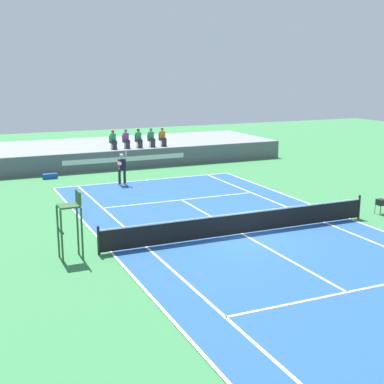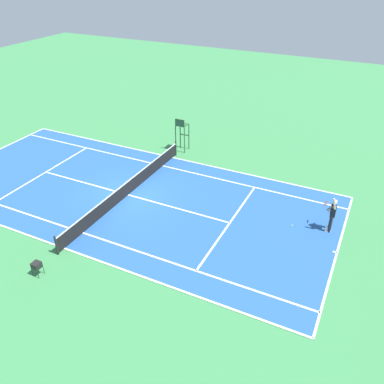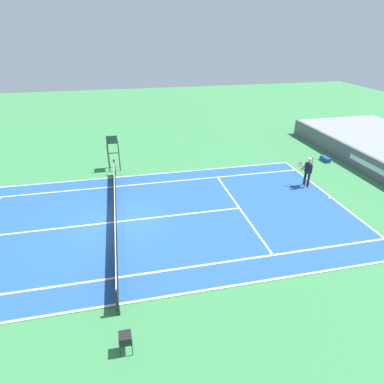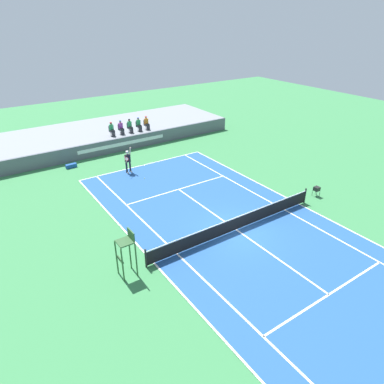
{
  "view_description": "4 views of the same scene",
  "coord_description": "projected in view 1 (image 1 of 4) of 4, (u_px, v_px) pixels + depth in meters",
  "views": [
    {
      "loc": [
        -10.4,
        -18.32,
        6.58
      ],
      "look_at": [
        -0.5,
        3.93,
        1.0
      ],
      "focal_mm": 50.51,
      "sensor_mm": 36.0,
      "label": 1
    },
    {
      "loc": [
        16.36,
        12.2,
        12.43
      ],
      "look_at": [
        -0.5,
        3.93,
        1.0
      ],
      "focal_mm": 37.51,
      "sensor_mm": 36.0,
      "label": 2
    },
    {
      "loc": [
        14.16,
        0.69,
        8.57
      ],
      "look_at": [
        -0.5,
        3.93,
        1.0
      ],
      "focal_mm": 30.46,
      "sensor_mm": 36.0,
      "label": 3
    },
    {
      "loc": [
        -11.83,
        -12.78,
        11.39
      ],
      "look_at": [
        -0.5,
        3.93,
        1.0
      ],
      "focal_mm": 32.66,
      "sensor_mm": 36.0,
      "label": 4
    }
  ],
  "objects": [
    {
      "name": "barrier_wall",
      "position": [
        125.0,
        160.0,
        36.09
      ],
      "size": [
        24.01,
        0.25,
        1.26
      ],
      "color": "#565B66",
      "rests_on": "ground"
    },
    {
      "name": "spectator_seated_1",
      "position": [
        126.0,
        139.0,
        36.84
      ],
      "size": [
        0.44,
        0.6,
        1.26
      ],
      "color": "#474C56",
      "rests_on": "bleacher_platform"
    },
    {
      "name": "spectator_seated_0",
      "position": [
        113.0,
        140.0,
        36.47
      ],
      "size": [
        0.44,
        0.6,
        1.26
      ],
      "color": "#474C56",
      "rests_on": "bleacher_platform"
    },
    {
      "name": "ball_hopper",
      "position": [
        381.0,
        202.0,
        24.88
      ],
      "size": [
        0.36,
        0.36,
        0.7
      ],
      "color": "black",
      "rests_on": "ground"
    },
    {
      "name": "tennis_player",
      "position": [
        122.0,
        168.0,
        30.99
      ],
      "size": [
        0.75,
        0.7,
        2.08
      ],
      "color": "#232328",
      "rests_on": "ground"
    },
    {
      "name": "bleacher_platform",
      "position": [
        109.0,
        152.0,
        39.61
      ],
      "size": [
        24.01,
        7.67,
        1.26
      ],
      "primitive_type": "cube",
      "color": "gray",
      "rests_on": "ground"
    },
    {
      "name": "umpire_chair",
      "position": [
        71.0,
        216.0,
        18.83
      ],
      "size": [
        0.77,
        0.77,
        2.44
      ],
      "color": "#2D562D",
      "rests_on": "ground"
    },
    {
      "name": "equipment_bag",
      "position": [
        50.0,
        176.0,
        32.96
      ],
      "size": [
        0.92,
        0.37,
        0.32
      ],
      "color": "#194799",
      "rests_on": "ground"
    },
    {
      "name": "net",
      "position": [
        243.0,
        222.0,
        21.79
      ],
      "size": [
        11.98,
        0.1,
        1.07
      ],
      "color": "black",
      "rests_on": "ground"
    },
    {
      "name": "court",
      "position": [
        243.0,
        234.0,
        21.9
      ],
      "size": [
        11.08,
        23.88,
        0.03
      ],
      "color": "#235193",
      "rests_on": "ground"
    },
    {
      "name": "ground_plane",
      "position": [
        243.0,
        235.0,
        21.9
      ],
      "size": [
        80.0,
        80.0,
        0.0
      ],
      "primitive_type": "plane",
      "color": "#387F47"
    },
    {
      "name": "spectator_seated_3",
      "position": [
        152.0,
        138.0,
        37.56
      ],
      "size": [
        0.44,
        0.6,
        1.26
      ],
      "color": "#474C56",
      "rests_on": "bleacher_platform"
    },
    {
      "name": "spectator_seated_2",
      "position": [
        139.0,
        139.0,
        37.19
      ],
      "size": [
        0.44,
        0.6,
        1.26
      ],
      "color": "#474C56",
      "rests_on": "bleacher_platform"
    },
    {
      "name": "tennis_ball",
      "position": [
        140.0,
        190.0,
        29.81
      ],
      "size": [
        0.07,
        0.07,
        0.07
      ],
      "primitive_type": "sphere",
      "color": "#D1E533",
      "rests_on": "ground"
    },
    {
      "name": "spectator_seated_4",
      "position": [
        163.0,
        137.0,
        37.89
      ],
      "size": [
        0.44,
        0.6,
        1.26
      ],
      "color": "#474C56",
      "rests_on": "bleacher_platform"
    }
  ]
}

